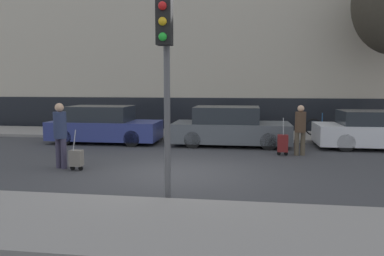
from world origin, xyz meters
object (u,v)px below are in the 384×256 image
(parked_car_0, at_px, (104,126))
(parked_car_1, at_px, (230,127))
(trolley_right, at_px, (283,143))
(parked_bicycle, at_px, (327,127))
(traffic_light, at_px, (165,61))
(parked_car_2, at_px, (380,131))
(pedestrian_right, at_px, (300,127))
(pedestrian_left, at_px, (60,131))
(trolley_left, at_px, (76,158))

(parked_car_0, xyz_separation_m, parked_car_1, (4.85, 0.09, 0.01))
(trolley_right, height_order, parked_bicycle, trolley_right)
(parked_bicycle, bearing_deg, trolley_right, -117.84)
(parked_car_0, height_order, trolley_right, parked_car_0)
(parked_car_1, height_order, traffic_light, traffic_light)
(parked_car_1, relative_size, parked_car_2, 0.97)
(pedestrian_right, distance_m, trolley_right, 0.75)
(trolley_right, bearing_deg, parked_bicycle, 62.16)
(parked_car_0, bearing_deg, pedestrian_right, -12.79)
(pedestrian_left, bearing_deg, parked_car_1, -113.36)
(parked_car_0, relative_size, trolley_left, 3.91)
(parked_car_1, relative_size, pedestrian_right, 2.67)
(parked_car_2, xyz_separation_m, trolley_right, (-3.49, -1.82, -0.24))
(parked_car_1, xyz_separation_m, pedestrian_left, (-4.31, -4.57, 0.33))
(trolley_left, bearing_deg, parked_bicycle, 42.33)
(trolley_left, relative_size, trolley_right, 0.90)
(parked_car_1, xyz_separation_m, trolley_left, (-3.79, -4.76, -0.34))
(parked_car_2, bearing_deg, parked_bicycle, 120.65)
(parked_car_2, xyz_separation_m, pedestrian_left, (-9.55, -4.57, 0.37))
(pedestrian_right, bearing_deg, traffic_light, -132.15)
(parked_car_1, xyz_separation_m, parked_bicycle, (3.91, 2.26, -0.18))
(trolley_right, relative_size, traffic_light, 0.32)
(parked_car_1, height_order, parked_car_2, parked_car_1)
(parked_car_0, bearing_deg, trolley_left, -77.22)
(parked_car_1, bearing_deg, trolley_right, -46.03)
(parked_bicycle, bearing_deg, parked_car_0, -164.98)
(parked_car_0, xyz_separation_m, parked_bicycle, (8.76, 2.35, -0.17))
(trolley_left, distance_m, pedestrian_right, 6.83)
(trolley_left, relative_size, traffic_light, 0.29)
(parked_car_1, xyz_separation_m, trolley_right, (1.76, -1.82, -0.28))
(parked_car_1, height_order, trolley_right, parked_car_1)
(traffic_light, bearing_deg, parked_bicycle, 62.60)
(trolley_right, xyz_separation_m, parked_bicycle, (2.15, 4.08, 0.10))
(pedestrian_right, bearing_deg, parked_bicycle, 56.79)
(parked_car_2, distance_m, trolley_left, 10.22)
(parked_car_2, bearing_deg, trolley_left, -152.21)
(trolley_left, xyz_separation_m, trolley_right, (5.55, 2.94, 0.06))
(traffic_light, bearing_deg, parked_car_1, 82.75)
(parked_car_2, bearing_deg, pedestrian_right, -149.77)
(traffic_light, distance_m, parked_bicycle, 10.66)
(parked_bicycle, bearing_deg, trolley_left, -137.67)
(parked_car_1, height_order, parked_bicycle, parked_car_1)
(parked_bicycle, bearing_deg, pedestrian_left, -140.29)
(parked_car_2, xyz_separation_m, pedestrian_right, (-2.95, -1.72, 0.27))
(traffic_light, bearing_deg, trolley_right, 62.95)
(parked_car_0, distance_m, pedestrian_right, 7.33)
(parked_car_2, relative_size, parked_bicycle, 2.50)
(parked_car_0, relative_size, parked_car_2, 0.95)
(trolley_right, bearing_deg, pedestrian_left, -155.62)
(pedestrian_left, bearing_deg, pedestrian_right, -136.66)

